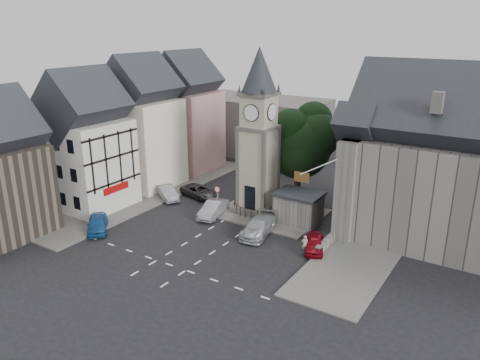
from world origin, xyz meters
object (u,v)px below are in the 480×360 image
Objects in this scene: clock_tower at (259,133)px; stone_shelter at (298,208)px; car_west_blue at (97,224)px; pedestrian at (305,244)px; car_east_red at (314,243)px.

clock_tower is 8.15m from stone_shelter.
pedestrian is (17.95, 6.28, 0.07)m from car_west_blue.
clock_tower reaches higher than pedestrian.
car_west_blue is at bearing -141.73° from stone_shelter.
clock_tower is 17.34m from car_west_blue.
pedestrian is at bearing -142.17° from car_east_red.
stone_shelter is at bearing 107.50° from car_east_red.
car_east_red is at bearing -151.72° from pedestrian.
clock_tower reaches higher than stone_shelter.
pedestrian is at bearing -26.33° from car_west_blue.
car_east_red is 1.00m from pedestrian.
pedestrian is (-0.50, -0.86, 0.15)m from car_east_red.
car_west_blue is 19.78m from car_east_red.
stone_shelter is (4.80, -0.49, -6.57)m from clock_tower.
clock_tower is at bearing 174.16° from stone_shelter.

